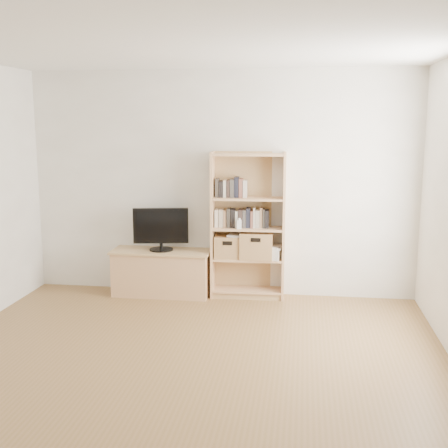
% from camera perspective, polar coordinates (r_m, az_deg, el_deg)
% --- Properties ---
extents(floor, '(4.50, 5.00, 0.01)m').
position_cam_1_polar(floor, '(4.51, -5.14, -16.22)').
color(floor, brown).
rests_on(floor, ground).
extents(back_wall, '(4.50, 0.02, 2.60)m').
position_cam_1_polar(back_wall, '(6.53, -0.32, 4.09)').
color(back_wall, silver).
rests_on(back_wall, floor).
extents(ceiling, '(4.50, 5.00, 0.01)m').
position_cam_1_polar(ceiling, '(4.08, -5.77, 18.54)').
color(ceiling, white).
rests_on(ceiling, back_wall).
extents(tv_stand, '(1.12, 0.42, 0.51)m').
position_cam_1_polar(tv_stand, '(6.66, -6.34, -5.01)').
color(tv_stand, tan).
rests_on(tv_stand, floor).
extents(bookshelf, '(0.85, 0.34, 1.68)m').
position_cam_1_polar(bookshelf, '(6.41, 2.44, -0.19)').
color(bookshelf, tan).
rests_on(bookshelf, floor).
extents(television, '(0.64, 0.16, 0.50)m').
position_cam_1_polar(television, '(6.54, -6.43, -0.54)').
color(television, black).
rests_on(television, tv_stand).
extents(books_row_mid, '(0.76, 0.20, 0.20)m').
position_cam_1_polar(books_row_mid, '(6.42, 2.46, 0.56)').
color(books_row_mid, beige).
rests_on(books_row_mid, bookshelf).
extents(books_row_upper, '(0.41, 0.15, 0.21)m').
position_cam_1_polar(books_row_upper, '(6.38, 0.80, 3.71)').
color(books_row_upper, beige).
rests_on(books_row_upper, bookshelf).
extents(baby_monitor, '(0.06, 0.04, 0.10)m').
position_cam_1_polar(baby_monitor, '(6.32, 1.55, -0.04)').
color(baby_monitor, white).
rests_on(baby_monitor, bookshelf).
extents(basket_left, '(0.32, 0.27, 0.25)m').
position_cam_1_polar(basket_left, '(6.47, 0.44, -2.31)').
color(basket_left, '#9A7445').
rests_on(basket_left, bookshelf).
extents(basket_right, '(0.37, 0.30, 0.30)m').
position_cam_1_polar(basket_right, '(6.45, 3.34, -2.15)').
color(basket_right, '#9A7445').
rests_on(basket_right, bookshelf).
extents(laptop, '(0.33, 0.25, 0.02)m').
position_cam_1_polar(laptop, '(6.42, 1.84, -1.14)').
color(laptop, silver).
rests_on(laptop, basket_left).
extents(magazine_stack, '(0.23, 0.30, 0.13)m').
position_cam_1_polar(magazine_stack, '(6.46, 4.98, -2.95)').
color(magazine_stack, beige).
rests_on(magazine_stack, bookshelf).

